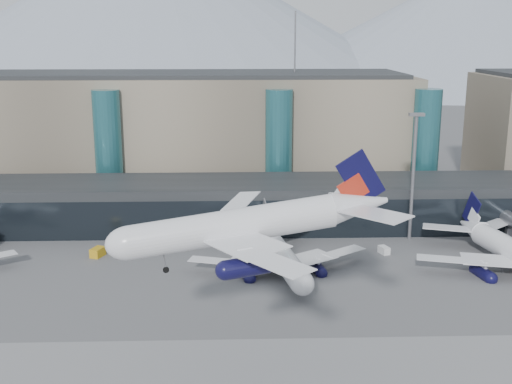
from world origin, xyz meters
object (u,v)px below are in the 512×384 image
at_px(veh_b, 98,252).
at_px(veh_g, 384,250).
at_px(jet_parked_mid, 279,246).
at_px(lightmast_mid, 413,169).
at_px(hero_jet, 262,214).
at_px(jet_parked_right, 509,243).

distance_m(veh_b, veh_g, 53.96).
bearing_deg(veh_g, jet_parked_mid, -90.32).
relative_size(lightmast_mid, jet_parked_mid, 0.76).
xyz_separation_m(hero_jet, veh_b, (-28.83, 44.86, -20.00)).
relative_size(lightmast_mid, jet_parked_right, 0.69).
bearing_deg(jet_parked_right, hero_jet, 118.73).
height_order(lightmast_mid, veh_b, lightmast_mid).
distance_m(jet_parked_mid, veh_g, 21.88).
bearing_deg(veh_g, jet_parked_right, 50.83).
bearing_deg(lightmast_mid, jet_parked_mid, -150.55).
relative_size(hero_jet, veh_g, 14.11).
bearing_deg(veh_b, jet_parked_mid, -80.44).
bearing_deg(hero_jet, jet_parked_right, 31.38).
bearing_deg(jet_parked_right, lightmast_mid, 28.66).
distance_m(jet_parked_right, veh_g, 22.18).
distance_m(lightmast_mid, jet_parked_mid, 33.43).
bearing_deg(jet_parked_mid, jet_parked_right, -100.83).
distance_m(hero_jet, veh_b, 56.95).
xyz_separation_m(lightmast_mid, hero_jet, (-32.34, -53.50, 6.43)).
bearing_deg(lightmast_mid, jet_parked_right, -50.93).
distance_m(hero_jet, veh_g, 55.11).
xyz_separation_m(hero_jet, jet_parked_right, (45.62, 37.13, -16.33)).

